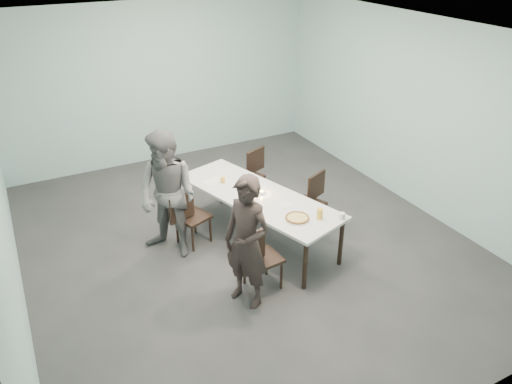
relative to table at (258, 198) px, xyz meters
name	(u,v)px	position (x,y,z in m)	size (l,w,h in m)	color
ground	(244,241)	(-0.20, 0.04, -0.69)	(7.00, 7.00, 0.00)	#333335
room_shell	(243,110)	(-0.20, 0.04, 1.33)	(6.02, 7.02, 3.01)	#A0C6C9
table	(258,198)	(0.00, 0.00, 0.00)	(1.62, 2.75, 0.75)	white
chair_near_left	(257,256)	(-0.52, -0.99, -0.19)	(0.63, 0.45, 0.87)	black
chair_far_left	(188,215)	(-0.93, 0.35, -0.19)	(0.65, 0.54, 0.87)	black
chair_near_right	(312,198)	(0.89, -0.06, -0.19)	(0.65, 0.55, 0.87)	black
chair_far_right	(251,172)	(0.50, 1.18, -0.19)	(0.65, 0.55, 0.87)	black
diner_near	(247,243)	(-0.74, -1.14, 0.15)	(0.62, 0.41, 1.69)	black
diner_far	(168,196)	(-1.22, 0.28, 0.22)	(0.88, 0.69, 1.82)	slate
pizza	(297,218)	(0.15, -0.83, 0.08)	(0.34, 0.34, 0.04)	white
side_plate	(286,205)	(0.20, -0.44, 0.06)	(0.18, 0.18, 0.01)	white
beer_glass	(320,214)	(0.40, -0.96, 0.13)	(0.08, 0.08, 0.15)	gold
water_tumbler	(342,216)	(0.66, -1.09, 0.10)	(0.08, 0.08, 0.09)	silver
tealight	(262,193)	(0.07, 0.00, 0.08)	(0.06, 0.06, 0.05)	silver
amber_tumbler	(223,180)	(-0.28, 0.58, 0.10)	(0.07, 0.07, 0.08)	gold
menu	(212,181)	(-0.40, 0.69, 0.06)	(0.30, 0.22, 0.01)	silver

